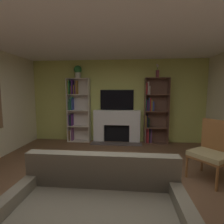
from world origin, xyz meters
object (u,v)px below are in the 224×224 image
at_px(couch, 97,213).
at_px(coffee_table, 106,174).
at_px(fireplace, 117,125).
at_px(potted_plant, 78,71).
at_px(tv, 117,100).
at_px(armchair, 213,150).
at_px(vase_with_flowers, 157,73).
at_px(bookshelf_right, 153,113).
at_px(bookshelf_left, 76,109).

xyz_separation_m(couch, coffee_table, (-0.00, 0.75, 0.09)).
relative_size(fireplace, potted_plant, 3.99).
relative_size(tv, potted_plant, 2.67).
height_order(potted_plant, armchair, potted_plant).
bearing_deg(armchair, coffee_table, -158.48).
height_order(potted_plant, vase_with_flowers, vase_with_flowers).
xyz_separation_m(bookshelf_right, vase_with_flowers, (0.09, -0.03, 1.24)).
bearing_deg(armchair, tv, 129.76).
bearing_deg(couch, potted_plant, 108.92).
bearing_deg(armchair, couch, -141.65).
height_order(bookshelf_right, potted_plant, potted_plant).
height_order(bookshelf_right, armchair, bookshelf_right).
height_order(fireplace, coffee_table, fireplace).
relative_size(bookshelf_left, coffee_table, 2.12).
distance_m(bookshelf_right, armchair, 2.40).
relative_size(tv, armchair, 0.97).
bearing_deg(couch, bookshelf_right, 73.32).
bearing_deg(tv, coffee_table, -89.49).
height_order(fireplace, vase_with_flowers, vase_with_flowers).
xyz_separation_m(potted_plant, couch, (1.27, -3.70, -2.00)).
distance_m(bookshelf_right, couch, 3.96).
relative_size(potted_plant, couch, 0.21).
relative_size(tv, coffee_table, 1.10).
distance_m(fireplace, tv, 0.82).
xyz_separation_m(fireplace, armchair, (1.93, -2.23, 0.01)).
bearing_deg(bookshelf_right, potted_plant, -179.13).
relative_size(tv, bookshelf_right, 0.52).
bearing_deg(armchair, potted_plant, 145.27).
height_order(fireplace, tv, tv).
relative_size(bookshelf_left, vase_with_flowers, 4.97).
height_order(bookshelf_left, coffee_table, bookshelf_left).
distance_m(couch, coffee_table, 0.76).
xyz_separation_m(bookshelf_left, couch, (1.36, -3.75, -0.80)).
distance_m(vase_with_flowers, armchair, 2.83).
bearing_deg(bookshelf_left, coffee_table, -65.63).
distance_m(bookshelf_left, bookshelf_right, 2.48).
bearing_deg(tv, armchair, -50.24).
xyz_separation_m(fireplace, bookshelf_left, (-1.33, 0.02, 0.53)).
height_order(potted_plant, couch, potted_plant).
bearing_deg(tv, bookshelf_right, -4.18).
xyz_separation_m(vase_with_flowers, armchair, (0.69, -2.20, -1.65)).
xyz_separation_m(tv, vase_with_flowers, (1.24, -0.12, 0.84)).
bearing_deg(vase_with_flowers, tv, 174.58).
bearing_deg(potted_plant, armchair, -34.73).
height_order(bookshelf_left, armchair, bookshelf_left).
distance_m(bookshelf_right, potted_plant, 2.73).
distance_m(potted_plant, couch, 4.39).
relative_size(couch, coffee_table, 1.96).
relative_size(tv, vase_with_flowers, 2.58).
bearing_deg(vase_with_flowers, bookshelf_right, 160.12).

